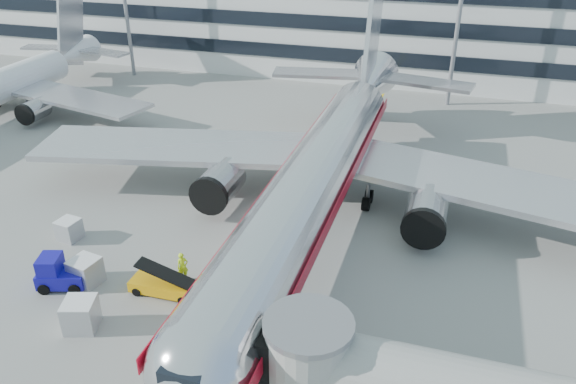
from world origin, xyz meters
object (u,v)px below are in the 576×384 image
(main_jet, at_px, (324,165))
(belt_loader, at_px, (164,285))
(cargo_container_left, at_px, (69,229))
(cargo_container_front, at_px, (81,314))
(ramp_worker, at_px, (183,267))
(cargo_container_right, at_px, (86,271))
(baggage_tug, at_px, (59,274))

(main_jet, height_order, belt_loader, main_jet)
(cargo_container_left, relative_size, cargo_container_front, 0.75)
(cargo_container_front, bearing_deg, ramp_worker, 59.18)
(cargo_container_left, xyz_separation_m, cargo_container_right, (4.39, -4.24, 0.12))
(belt_loader, height_order, cargo_container_left, belt_loader)
(baggage_tug, bearing_deg, cargo_container_front, -38.62)
(main_jet, height_order, baggage_tug, main_jet)
(main_jet, distance_m, cargo_container_left, 19.38)
(cargo_container_left, height_order, cargo_container_front, cargo_container_front)
(belt_loader, bearing_deg, cargo_container_front, -125.31)
(cargo_container_left, distance_m, cargo_container_front, 10.42)
(ramp_worker, bearing_deg, baggage_tug, 157.82)
(cargo_container_front, bearing_deg, cargo_container_right, 121.50)
(baggage_tug, distance_m, cargo_container_front, 4.74)
(cargo_container_right, bearing_deg, ramp_worker, 20.49)
(baggage_tug, distance_m, cargo_container_right, 1.62)
(cargo_container_right, bearing_deg, belt_loader, 5.75)
(baggage_tug, height_order, ramp_worker, baggage_tug)
(cargo_container_front, distance_m, ramp_worker, 6.90)
(belt_loader, relative_size, ramp_worker, 2.25)
(cargo_container_right, height_order, ramp_worker, ramp_worker)
(belt_loader, bearing_deg, ramp_worker, 72.98)
(cargo_container_left, bearing_deg, cargo_container_right, -44.03)
(belt_loader, relative_size, baggage_tug, 1.35)
(cargo_container_front, xyz_separation_m, ramp_worker, (3.54, 5.93, 0.07))
(main_jet, bearing_deg, cargo_container_left, -151.61)
(belt_loader, distance_m, cargo_container_right, 5.36)
(main_jet, distance_m, ramp_worker, 13.31)
(belt_loader, xyz_separation_m, cargo_container_front, (-3.03, -4.28, 0.33))
(cargo_container_left, bearing_deg, main_jet, 28.39)
(belt_loader, height_order, cargo_container_right, belt_loader)
(cargo_container_front, bearing_deg, belt_loader, 54.69)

